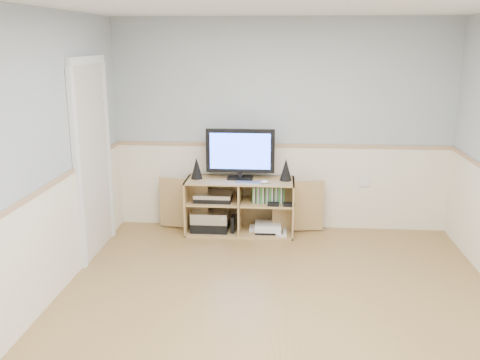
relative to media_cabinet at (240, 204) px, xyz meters
name	(u,v)px	position (x,y,z in m)	size (l,w,h in m)	color
room	(273,171)	(0.42, -1.91, 0.88)	(4.04, 4.54, 2.54)	tan
media_cabinet	(240,204)	(0.00, 0.00, 0.00)	(1.98, 0.48, 0.65)	tan
monitor	(240,152)	(0.00, -0.01, 0.64)	(0.80, 0.18, 0.59)	black
speaker_left	(197,168)	(-0.51, -0.04, 0.44)	(0.14, 0.14, 0.25)	black
speaker_right	(286,170)	(0.53, -0.04, 0.45)	(0.14, 0.14, 0.26)	black
keyboard	(249,183)	(0.11, -0.20, 0.32)	(0.29, 0.11, 0.01)	silver
mouse	(265,182)	(0.29, -0.20, 0.34)	(0.10, 0.06, 0.04)	white
av_components	(212,214)	(-0.34, -0.06, -0.11)	(0.52, 0.32, 0.47)	black
game_consoles	(267,228)	(0.33, -0.07, -0.26)	(0.45, 0.30, 0.11)	white
game_cases	(268,194)	(0.34, -0.08, 0.15)	(0.38, 0.14, 0.19)	#3F8C3F
wall_outlet	(364,181)	(1.48, 0.19, 0.27)	(0.12, 0.03, 0.12)	white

